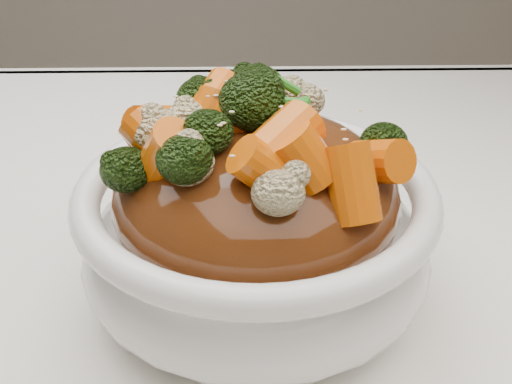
{
  "coord_description": "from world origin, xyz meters",
  "views": [
    {
      "loc": [
        -0.0,
        -0.34,
        1.01
      ],
      "look_at": [
        0.01,
        -0.03,
        0.82
      ],
      "focal_mm": 42.0,
      "sensor_mm": 36.0,
      "label": 1
    }
  ],
  "objects": [
    {
      "name": "tablecloth",
      "position": [
        0.0,
        0.0,
        0.73
      ],
      "size": [
        1.2,
        0.8,
        0.04
      ],
      "primitive_type": "cube",
      "color": "white",
      "rests_on": "dining_table"
    },
    {
      "name": "bowl",
      "position": [
        0.01,
        -0.03,
        0.79
      ],
      "size": [
        0.25,
        0.25,
        0.08
      ],
      "primitive_type": null,
      "rotation": [
        0.0,
        0.0,
        -0.2
      ],
      "color": "white",
      "rests_on": "tablecloth"
    },
    {
      "name": "sauce_base",
      "position": [
        0.01,
        -0.03,
        0.82
      ],
      "size": [
        0.2,
        0.2,
        0.09
      ],
      "primitive_type": "ellipsoid",
      "rotation": [
        0.0,
        0.0,
        -0.2
      ],
      "color": "#4C230D",
      "rests_on": "bowl"
    },
    {
      "name": "carrots",
      "position": [
        0.01,
        -0.03,
        0.88
      ],
      "size": [
        0.2,
        0.2,
        0.05
      ],
      "primitive_type": null,
      "rotation": [
        0.0,
        0.0,
        -0.2
      ],
      "color": "#D65B06",
      "rests_on": "sauce_base"
    },
    {
      "name": "broccoli",
      "position": [
        0.01,
        -0.03,
        0.88
      ],
      "size": [
        0.2,
        0.2,
        0.04
      ],
      "primitive_type": null,
      "rotation": [
        0.0,
        0.0,
        -0.2
      ],
      "color": "black",
      "rests_on": "sauce_base"
    },
    {
      "name": "cauliflower",
      "position": [
        0.01,
        -0.03,
        0.88
      ],
      "size": [
        0.2,
        0.2,
        0.04
      ],
      "primitive_type": null,
      "rotation": [
        0.0,
        0.0,
        -0.2
      ],
      "color": "beige",
      "rests_on": "sauce_base"
    },
    {
      "name": "scallions",
      "position": [
        0.01,
        -0.03,
        0.88
      ],
      "size": [
        0.15,
        0.15,
        0.02
      ],
      "primitive_type": null,
      "rotation": [
        0.0,
        0.0,
        -0.2
      ],
      "color": "#21701A",
      "rests_on": "sauce_base"
    },
    {
      "name": "sesame_seeds",
      "position": [
        0.01,
        -0.03,
        0.88
      ],
      "size": [
        0.18,
        0.18,
        0.01
      ],
      "primitive_type": null,
      "rotation": [
        0.0,
        0.0,
        -0.2
      ],
      "color": "beige",
      "rests_on": "sauce_base"
    }
  ]
}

